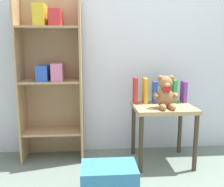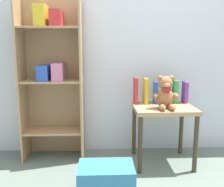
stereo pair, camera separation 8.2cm
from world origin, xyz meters
The scene contains 11 objects.
wall_back centered at (0.00, 1.34, 1.25)m, with size 4.80×0.06×2.50m.
bookshelf_side centered at (-0.85, 1.17, 0.85)m, with size 0.58×0.30×1.53m.
display_table centered at (0.18, 0.97, 0.46)m, with size 0.54×0.46×0.55m.
teddy_bear centered at (0.18, 0.89, 0.68)m, with size 0.22×0.20×0.29m.
book_standing_red centered at (-0.06, 1.11, 0.67)m, with size 0.03×0.11×0.25m, color red.
book_standing_yellow centered at (0.04, 1.11, 0.67)m, with size 0.03×0.12×0.24m, color gold.
book_standing_blue centered at (0.14, 1.11, 0.65)m, with size 0.03×0.10×0.21m, color #2D51B7.
book_standing_teal centered at (0.23, 1.12, 0.68)m, with size 0.04×0.11×0.26m, color teal.
book_standing_green centered at (0.33, 1.12, 0.66)m, with size 0.03×0.11×0.22m, color #33934C.
book_standing_purple centered at (0.43, 1.12, 0.65)m, with size 0.03×0.11×0.20m, color purple.
storage_bin centered at (-0.35, 0.44, 0.12)m, with size 0.40×0.27×0.24m.
Camera 2 is at (-0.38, -1.23, 1.07)m, focal length 40.00 mm.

